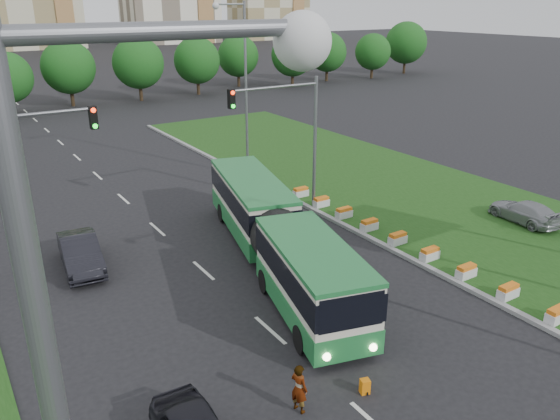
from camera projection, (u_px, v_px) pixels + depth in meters
ground at (331, 308)px, 22.76m from camera, size 360.00×360.00×0.00m
grass_median at (413, 196)px, 35.60m from camera, size 14.00×60.00×0.15m
median_kerb at (329, 217)px, 32.06m from camera, size 0.30×60.00×0.18m
lane_markings at (114, 190)px, 36.91m from camera, size 0.20×100.00×0.01m
flower_planters at (413, 246)px, 27.48m from camera, size 1.10×20.30×0.60m
traffic_mast_median at (292, 125)px, 31.10m from camera, size 5.76×0.32×8.00m
traffic_mast_left at (4, 172)px, 22.63m from camera, size 5.76×0.32×8.00m
street_lamps at (162, 131)px, 26.92m from camera, size 36.00×60.00×12.00m
tree_line at (128, 64)px, 69.33m from camera, size 120.00×8.00×9.00m
articulated_bus at (271, 234)px, 25.74m from camera, size 2.64×16.91×2.78m
car_left_far at (80, 253)px, 25.93m from camera, size 2.15×4.91×1.57m
car_median at (524, 212)px, 31.06m from camera, size 2.17×4.44×1.24m
pedestrian at (299, 388)px, 16.78m from camera, size 0.54×0.69×1.68m
shopping_trolley at (365, 386)px, 17.74m from camera, size 0.30×0.32×0.51m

